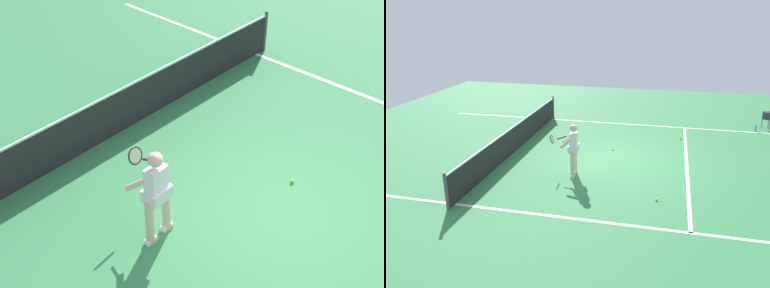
% 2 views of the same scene
% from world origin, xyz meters
% --- Properties ---
extents(ground_plane, '(23.93, 23.93, 0.00)m').
position_xyz_m(ground_plane, '(0.00, 0.00, 0.00)').
color(ground_plane, '#38844C').
extents(court_net, '(8.88, 0.08, 0.98)m').
position_xyz_m(court_net, '(0.00, 3.63, 0.46)').
color(court_net, '#4C4C51').
rests_on(court_net, ground).
extents(tennis_player, '(0.75, 0.96, 1.55)m').
position_xyz_m(tennis_player, '(-1.62, 1.20, 0.85)').
color(tennis_player, beige).
rests_on(tennis_player, ground).
extents(tennis_ball_mid, '(0.07, 0.07, 0.07)m').
position_xyz_m(tennis_ball_mid, '(0.75, 0.37, 0.03)').
color(tennis_ball_mid, '#D1E533').
rests_on(tennis_ball_mid, ground).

